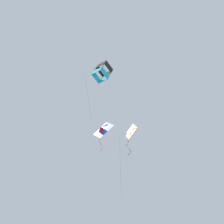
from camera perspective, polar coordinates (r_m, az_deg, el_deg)
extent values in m
cube|color=orange|center=(38.11, 3.36, -3.41)|extent=(0.78, 2.26, 2.22)
cylinder|color=red|center=(38.09, 3.33, -3.37)|extent=(1.12, 0.84, 2.40)
cylinder|color=red|center=(38.23, 3.40, -3.16)|extent=(0.30, 1.89, 0.05)
cylinder|color=#47474C|center=(37.13, 2.85, -4.97)|extent=(0.04, 0.03, 0.23)
cube|color=black|center=(37.10, 2.84, -5.14)|extent=(0.17, 0.04, 0.06)
cylinder|color=#47474C|center=(37.02, 2.78, -5.28)|extent=(0.06, 0.12, 0.23)
cube|color=black|center=(36.94, 2.72, -5.42)|extent=(0.08, 0.17, 0.06)
cylinder|color=#47474C|center=(36.91, 2.65, -5.60)|extent=(0.07, 0.09, 0.23)
cube|color=black|center=(36.89, 2.58, -5.77)|extent=(0.17, 0.08, 0.06)
cylinder|color=#47474C|center=(36.86, 2.66, -5.94)|extent=(0.01, 0.10, 0.23)
cube|color=black|center=(36.84, 2.73, -6.11)|extent=(0.06, 0.17, 0.06)
cylinder|color=#47474C|center=(36.84, 2.88, -6.29)|extent=(0.01, 0.21, 0.23)
cube|color=black|center=(36.84, 3.04, -6.47)|extent=(0.17, 0.04, 0.06)
cylinder|color=#47474C|center=(36.82, 3.14, -6.65)|extent=(0.03, 0.14, 0.23)
cube|color=black|center=(36.80, 3.25, -6.82)|extent=(0.14, 0.12, 0.06)
cylinder|color=#47474C|center=(36.76, 3.21, -6.98)|extent=(0.01, 0.06, 0.23)
cube|color=black|center=(36.71, 3.18, -7.14)|extent=(0.14, 0.12, 0.06)
cylinder|color=#47474C|center=(36.64, 3.02, -7.29)|extent=(0.02, 0.22, 0.23)
cube|color=black|center=(36.56, 2.87, -7.44)|extent=(0.17, 0.07, 0.06)
cylinder|color=#47474C|center=(36.24, 1.48, -9.49)|extent=(0.79, 1.72, 6.25)
cube|color=black|center=(38.06, -1.93, 8.30)|extent=(1.01, 1.35, 0.65)
cube|color=black|center=(38.44, -0.75, 6.77)|extent=(1.01, 1.35, 0.65)
cube|color=black|center=(37.87, -0.58, 7.90)|extent=(1.34, 0.80, 1.27)
cube|color=black|center=(38.63, -2.08, 7.18)|extent=(1.34, 0.80, 1.27)
cube|color=#1EB2C6|center=(37.03, -2.64, 7.20)|extent=(1.01, 1.35, 0.65)
cube|color=#1EB2C6|center=(37.42, -1.42, 5.64)|extent=(1.01, 1.35, 0.65)
cube|color=#1EB2C6|center=(36.83, -1.25, 6.78)|extent=(1.34, 0.80, 1.27)
cube|color=#1EB2C6|center=(37.61, -2.78, 6.06)|extent=(1.34, 0.80, 1.27)
cylinder|color=#332D28|center=(37.16, -1.52, 8.13)|extent=(0.96, 0.59, 1.92)
cylinder|color=#332D28|center=(37.94, -3.03, 7.39)|extent=(0.96, 0.59, 1.92)
cylinder|color=#332D28|center=(37.55, -0.31, 6.57)|extent=(0.96, 0.59, 1.92)
cylinder|color=#332D28|center=(38.32, -1.83, 5.87)|extent=(0.96, 0.59, 1.92)
cylinder|color=#47474C|center=(36.27, -4.22, 2.70)|extent=(1.63, 2.10, 4.52)
pyramid|color=blue|center=(42.05, -1.57, -3.14)|extent=(1.82, 3.06, 1.80)
cube|color=red|center=(41.85, -1.84, -3.26)|extent=(0.93, 0.42, 1.06)
cube|color=red|center=(42.51, -1.27, -2.28)|extent=(0.39, 0.74, 0.20)
cylinder|color=#47474C|center=(41.49, -1.94, -4.33)|extent=(0.01, 0.02, 0.24)
cube|color=red|center=(41.44, -1.95, -4.49)|extent=(0.07, 0.17, 0.06)
cylinder|color=#47474C|center=(41.37, -2.07, -4.62)|extent=(0.02, 0.19, 0.24)
cube|color=red|center=(41.30, -2.19, -4.76)|extent=(0.06, 0.17, 0.06)
cylinder|color=#47474C|center=(41.25, -2.20, -4.91)|extent=(0.02, 0.02, 0.24)
cube|color=red|center=(41.20, -2.21, -5.06)|extent=(0.11, 0.15, 0.06)
cylinder|color=#47474C|center=(41.18, -2.13, -5.23)|extent=(0.01, 0.13, 0.24)
cube|color=red|center=(41.16, -2.05, -5.40)|extent=(0.14, 0.13, 0.06)
cylinder|color=#47474C|center=(41.14, -1.96, -5.57)|extent=(0.02, 0.15, 0.24)
cube|color=red|center=(41.12, -1.87, -5.74)|extent=(0.17, 0.02, 0.06)
cylinder|color=#47474C|center=(41.09, -1.81, -5.90)|extent=(0.03, 0.11, 0.24)
cube|color=red|center=(41.06, -1.74, -6.06)|extent=(0.02, 0.17, 0.06)
cylinder|color=#47474C|center=(41.01, -1.76, -6.21)|extent=(0.02, 0.04, 0.24)
cube|color=red|center=(40.96, -1.78, -6.37)|extent=(0.09, 0.16, 0.06)
cylinder|color=#47474C|center=(40.91, -1.87, -6.52)|extent=(0.03, 0.14, 0.24)
cube|color=red|center=(40.87, -1.97, -6.67)|extent=(0.16, 0.10, 0.06)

